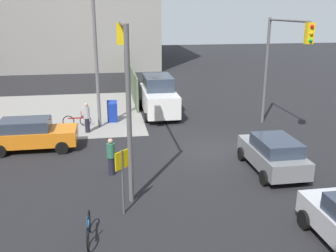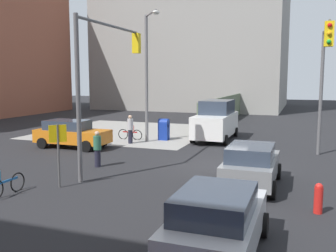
# 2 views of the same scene
# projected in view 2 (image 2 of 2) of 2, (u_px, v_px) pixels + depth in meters

# --- Properties ---
(ground_plane) EXTENTS (120.00, 120.00, 0.00)m
(ground_plane) POSITION_uv_depth(u_px,v_px,m) (217.00, 166.00, 17.45)
(ground_plane) COLOR black
(sidewalk_corner) EXTENTS (12.00, 12.00, 0.01)m
(sidewalk_corner) POSITION_uv_depth(u_px,v_px,m) (128.00, 131.00, 28.88)
(sidewalk_corner) COLOR gray
(sidewalk_corner) RESTS_ON ground
(construction_fence) EXTENTS (20.43, 0.12, 2.40)m
(construction_fence) POSITION_uv_depth(u_px,v_px,m) (226.00, 109.00, 35.36)
(construction_fence) COLOR #56664C
(construction_fence) RESTS_ON ground
(building_loft_east) EXTENTS (20.00, 24.00, 18.76)m
(building_loft_east) POSITION_uv_depth(u_px,v_px,m) (198.00, 41.00, 53.52)
(building_loft_east) COLOR gray
(building_loft_east) RESTS_ON ground
(smokestack) EXTENTS (1.80, 1.80, 17.11)m
(smokestack) POSITION_uv_depth(u_px,v_px,m) (45.00, 45.00, 51.10)
(smokestack) COLOR brown
(smokestack) RESTS_ON ground
(traffic_signal_nw_corner) EXTENTS (5.76, 0.36, 6.50)m
(traffic_signal_nw_corner) POSITION_uv_depth(u_px,v_px,m) (106.00, 65.00, 16.24)
(traffic_signal_nw_corner) COLOR #59595B
(traffic_signal_nw_corner) RESTS_ON ground
(traffic_signal_se_corner) EXTENTS (5.00, 0.36, 6.50)m
(traffic_signal_se_corner) POSITION_uv_depth(u_px,v_px,m) (324.00, 67.00, 17.78)
(traffic_signal_se_corner) COLOR #59595B
(traffic_signal_se_corner) RESTS_ON ground
(street_lamp_corner) EXTENTS (2.30, 1.71, 8.00)m
(street_lamp_corner) POSITION_uv_depth(u_px,v_px,m) (148.00, 68.00, 23.31)
(street_lamp_corner) COLOR slate
(street_lamp_corner) RESTS_ON ground
(warning_sign_two_way) EXTENTS (0.48, 0.48, 2.40)m
(warning_sign_two_way) POSITION_uv_depth(u_px,v_px,m) (58.00, 145.00, 13.84)
(warning_sign_two_way) COLOR #4C4C4C
(warning_sign_two_way) RESTS_ON ground
(mailbox_blue) EXTENTS (0.56, 0.64, 1.43)m
(mailbox_blue) POSITION_uv_depth(u_px,v_px,m) (164.00, 129.00, 24.82)
(mailbox_blue) COLOR navy
(mailbox_blue) RESTS_ON ground
(fire_hydrant) EXTENTS (0.26, 0.26, 0.94)m
(fire_hydrant) POSITION_uv_depth(u_px,v_px,m) (318.00, 198.00, 11.30)
(fire_hydrant) COLOR red
(fire_hydrant) RESTS_ON ground
(hatchback_orange) EXTENTS (2.02, 4.36, 1.62)m
(hatchback_orange) POSITION_uv_depth(u_px,v_px,m) (71.00, 133.00, 22.11)
(hatchback_orange) COLOR orange
(hatchback_orange) RESTS_ON ground
(hatchback_gray) EXTENTS (4.02, 2.02, 1.62)m
(hatchback_gray) POSITION_uv_depth(u_px,v_px,m) (251.00, 165.00, 14.10)
(hatchback_gray) COLOR slate
(hatchback_gray) RESTS_ON ground
(hatchback_silver) EXTENTS (4.02, 2.02, 1.62)m
(hatchback_silver) POSITION_uv_depth(u_px,v_px,m) (217.00, 221.00, 8.52)
(hatchback_silver) COLOR #B7BABF
(hatchback_silver) RESTS_ON ground
(van_white_delivery) EXTENTS (5.40, 2.32, 2.62)m
(van_white_delivery) POSITION_uv_depth(u_px,v_px,m) (216.00, 121.00, 24.97)
(van_white_delivery) COLOR white
(van_white_delivery) RESTS_ON ground
(pedestrian_crossing) EXTENTS (0.36, 0.36, 1.67)m
(pedestrian_crossing) POSITION_uv_depth(u_px,v_px,m) (97.00, 148.00, 17.23)
(pedestrian_crossing) COLOR #2D664C
(pedestrian_crossing) RESTS_ON ground
(pedestrian_waiting) EXTENTS (0.36, 0.36, 1.80)m
(pedestrian_waiting) POSITION_uv_depth(u_px,v_px,m) (130.00, 129.00, 23.44)
(pedestrian_waiting) COLOR #B2B2B7
(pedestrian_waiting) RESTS_ON ground
(bicycle_leaning_on_fence) EXTENTS (0.05, 1.75, 0.97)m
(bicycle_leaning_on_fence) POSITION_uv_depth(u_px,v_px,m) (130.00, 134.00, 25.06)
(bicycle_leaning_on_fence) COLOR black
(bicycle_leaning_on_fence) RESTS_ON ground
(bicycle_at_crosswalk) EXTENTS (1.75, 0.05, 0.97)m
(bicycle_at_crosswalk) POSITION_uv_depth(u_px,v_px,m) (7.00, 186.00, 13.09)
(bicycle_at_crosswalk) COLOR black
(bicycle_at_crosswalk) RESTS_ON ground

